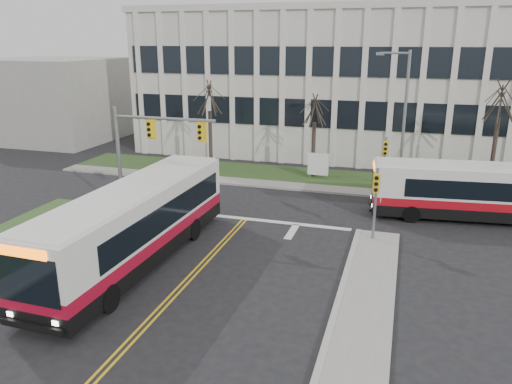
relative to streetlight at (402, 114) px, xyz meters
The scene contains 15 objects.
ground 18.81m from the streetlight, 116.37° to the right, with size 120.00×120.00×0.00m, color black.
sidewalk_cross 6.04m from the streetlight, 161.74° to the right, with size 44.00×1.60×0.14m, color #9E9B93.
building_lawn 6.23m from the streetlight, 149.29° to the left, with size 44.00×5.00×0.12m, color #314C20.
office_building 14.15m from the streetlight, 102.38° to the left, with size 40.00×16.00×12.00m, color silver.
building_annex 35.43m from the streetlight, 163.93° to the left, with size 12.00×12.00×8.00m, color #9E9B93.
mast_arm_signal 16.39m from the streetlight, 146.49° to the right, with size 6.11×0.38×6.20m.
signal_pole_near 9.72m from the streetlight, 95.10° to the right, with size 0.34×0.39×3.80m.
signal_pole_far 2.93m from the streetlight, 136.05° to the right, with size 0.34×0.39×3.80m.
streetlight is the anchor object (origin of this frame).
directory_sign 6.96m from the streetlight, 166.77° to the left, with size 1.50×0.12×2.00m.
tree_left 14.15m from the streetlight, behind, with size 1.80×1.80×7.70m.
tree_mid 6.36m from the streetlight, 161.65° to the left, with size 1.80×1.80×6.82m.
tree_right 6.28m from the streetlight, 16.78° to the left, with size 1.80×1.80×8.25m.
bus_main 18.86m from the streetlight, 126.36° to the right, with size 2.85×13.16×3.51m, color silver, non-canonical shape.
bus_cross 7.24m from the streetlight, 43.37° to the right, with size 2.52×11.63×3.10m, color silver, non-canonical shape.
Camera 1 is at (8.34, -17.25, 9.81)m, focal length 35.00 mm.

